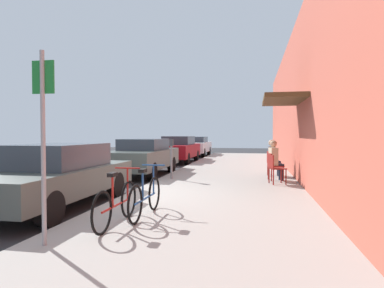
{
  "coord_description": "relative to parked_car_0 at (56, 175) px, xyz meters",
  "views": [
    {
      "loc": [
        3.17,
        -7.71,
        1.61
      ],
      "look_at": [
        0.6,
        5.7,
        1.2
      ],
      "focal_mm": 30.78,
      "sensor_mm": 36.0,
      "label": 1
    }
  ],
  "objects": [
    {
      "name": "ground_plane",
      "position": [
        1.1,
        1.24,
        -0.72
      ],
      "size": [
        60.0,
        60.0,
        0.0
      ],
      "primitive_type": "plane",
      "color": "#2D2D30"
    },
    {
      "name": "sidewalk_slab",
      "position": [
        3.35,
        3.24,
        -0.66
      ],
      "size": [
        4.5,
        32.0,
        0.12
      ],
      "primitive_type": "cube",
      "color": "#9E9B93",
      "rests_on": "ground_plane"
    },
    {
      "name": "building_facade",
      "position": [
        5.75,
        3.24,
        1.98
      ],
      "size": [
        1.4,
        32.0,
        5.4
      ],
      "color": "#BC5442",
      "rests_on": "ground_plane"
    },
    {
      "name": "parked_car_0",
      "position": [
        0.0,
        0.0,
        0.0
      ],
      "size": [
        1.8,
        4.4,
        1.39
      ],
      "color": "#47514C",
      "rests_on": "ground_plane"
    },
    {
      "name": "parked_car_1",
      "position": [
        0.0,
        5.72,
        0.03
      ],
      "size": [
        1.8,
        4.4,
        1.42
      ],
      "color": "#47514C",
      "rests_on": "ground_plane"
    },
    {
      "name": "parked_car_2",
      "position": [
        0.0,
        11.67,
        0.05
      ],
      "size": [
        1.8,
        4.4,
        1.48
      ],
      "color": "maroon",
      "rests_on": "ground_plane"
    },
    {
      "name": "parked_car_3",
      "position": [
        0.0,
        17.18,
        0.03
      ],
      "size": [
        1.8,
        4.4,
        1.41
      ],
      "color": "silver",
      "rests_on": "ground_plane"
    },
    {
      "name": "parking_meter",
      "position": [
        1.55,
        4.09,
        0.17
      ],
      "size": [
        0.12,
        0.1,
        1.32
      ],
      "color": "slate",
      "rests_on": "sidewalk_slab"
    },
    {
      "name": "street_sign",
      "position": [
        1.5,
        -2.55,
        0.92
      ],
      "size": [
        0.32,
        0.06,
        2.6
      ],
      "color": "gray",
      "rests_on": "sidewalk_slab"
    },
    {
      "name": "bicycle_0",
      "position": [
        2.34,
        -0.83,
        -0.24
      ],
      "size": [
        0.46,
        1.71,
        0.9
      ],
      "color": "black",
      "rests_on": "sidewalk_slab"
    },
    {
      "name": "bicycle_1",
      "position": [
        2.05,
        -1.46,
        -0.24
      ],
      "size": [
        0.46,
        1.71,
        0.9
      ],
      "color": "black",
      "rests_on": "sidewalk_slab"
    },
    {
      "name": "cafe_chair_0",
      "position": [
        4.86,
        3.6,
        -0.09
      ],
      "size": [
        0.55,
        0.55,
        0.87
      ],
      "color": "maroon",
      "rests_on": "sidewalk_slab"
    },
    {
      "name": "cafe_chair_1",
      "position": [
        4.86,
        4.38,
        -0.09
      ],
      "size": [
        0.53,
        0.53,
        0.87
      ],
      "color": "maroon",
      "rests_on": "sidewalk_slab"
    },
    {
      "name": "seated_patron_1",
      "position": [
        4.92,
        4.39,
        0.1
      ],
      "size": [
        0.49,
        0.44,
        1.29
      ],
      "color": "#232838",
      "rests_on": "sidewalk_slab"
    },
    {
      "name": "cafe_chair_2",
      "position": [
        4.85,
        5.53,
        -0.09
      ],
      "size": [
        0.47,
        0.47,
        0.87
      ],
      "color": "maroon",
      "rests_on": "sidewalk_slab"
    },
    {
      "name": "seated_patron_2",
      "position": [
        4.91,
        5.53,
        0.1
      ],
      "size": [
        0.45,
        0.38,
        1.29
      ],
      "color": "#232838",
      "rests_on": "sidewalk_slab"
    }
  ]
}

